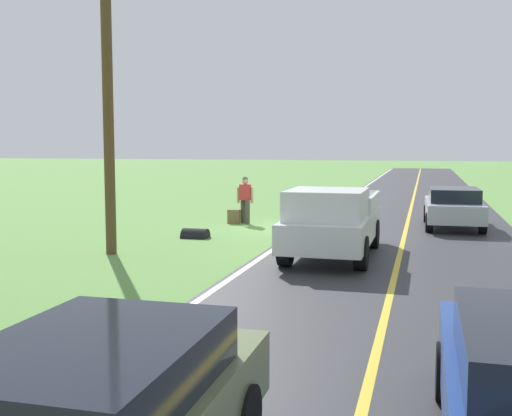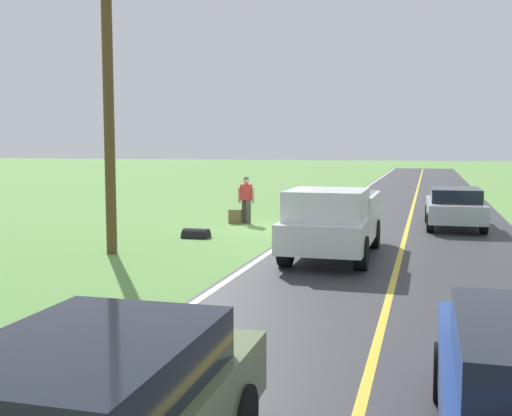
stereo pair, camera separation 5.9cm
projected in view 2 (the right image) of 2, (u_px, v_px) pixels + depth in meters
ground_plane at (281, 228)px, 21.84m from camera, size 200.00×200.00×0.00m
road_surface at (406, 232)px, 20.70m from camera, size 7.23×120.00×0.00m
lane_edge_line at (305, 229)px, 21.61m from camera, size 0.16×117.60×0.00m
lane_centre_line at (406, 232)px, 20.70m from camera, size 0.14×117.60×0.00m
hitchhiker_walking at (246, 197)px, 22.96m from camera, size 0.62×0.51×1.75m
suitcase_carried at (235, 217)px, 23.04m from camera, size 0.47×0.23×0.52m
pickup_truck_passing at (332, 220)px, 15.95m from camera, size 2.11×5.41×1.82m
sedan_near_oncoming at (455, 206)px, 21.78m from camera, size 2.01×4.44×1.41m
utility_pole_roadside at (109, 114)px, 16.27m from camera, size 0.28×0.28×7.41m
drainage_culvert at (196, 238)px, 19.47m from camera, size 0.80×0.60×0.60m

